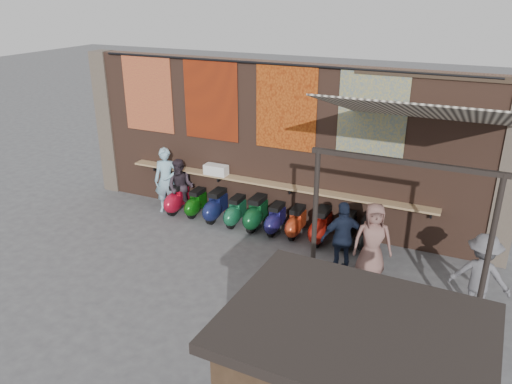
# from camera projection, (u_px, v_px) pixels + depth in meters

# --- Properties ---
(ground) EXTENTS (70.00, 70.00, 0.00)m
(ground) POSITION_uv_depth(u_px,v_px,m) (227.00, 267.00, 10.74)
(ground) COLOR #474749
(ground) RESTS_ON ground
(brick_wall) EXTENTS (10.00, 0.40, 4.00)m
(brick_wall) POSITION_uv_depth(u_px,v_px,m) (277.00, 145.00, 12.25)
(brick_wall) COLOR brown
(brick_wall) RESTS_ON ground
(pier_left) EXTENTS (0.50, 0.50, 4.00)m
(pier_left) POSITION_uv_depth(u_px,v_px,m) (109.00, 123.00, 14.27)
(pier_left) COLOR #4C4238
(pier_left) RESTS_ON ground
(pier_right) EXTENTS (0.50, 0.50, 4.00)m
(pier_right) POSITION_uv_depth(u_px,v_px,m) (511.00, 176.00, 10.22)
(pier_right) COLOR #4C4238
(pier_right) RESTS_ON ground
(eating_counter) EXTENTS (8.00, 0.32, 0.05)m
(eating_counter) POSITION_uv_depth(u_px,v_px,m) (271.00, 184.00, 12.28)
(eating_counter) COLOR #9E7A51
(eating_counter) RESTS_ON brick_wall
(shelf_box) EXTENTS (0.61, 0.28, 0.26)m
(shelf_box) POSITION_uv_depth(u_px,v_px,m) (216.00, 170.00, 12.78)
(shelf_box) COLOR white
(shelf_box) RESTS_ON eating_counter
(tapestry_redgold) EXTENTS (1.50, 0.02, 2.00)m
(tapestry_redgold) POSITION_uv_depth(u_px,v_px,m) (148.00, 94.00, 13.08)
(tapestry_redgold) COLOR maroon
(tapestry_redgold) RESTS_ON brick_wall
(tapestry_sun) EXTENTS (1.50, 0.02, 2.00)m
(tapestry_sun) POSITION_uv_depth(u_px,v_px,m) (211.00, 100.00, 12.34)
(tapestry_sun) COLOR red
(tapestry_sun) RESTS_ON brick_wall
(tapestry_orange) EXTENTS (1.50, 0.02, 2.00)m
(tapestry_orange) POSITION_uv_depth(u_px,v_px,m) (286.00, 108.00, 11.57)
(tapestry_orange) COLOR #B14E16
(tapestry_orange) RESTS_ON brick_wall
(tapestry_multi) EXTENTS (1.50, 0.02, 2.00)m
(tapestry_multi) POSITION_uv_depth(u_px,v_px,m) (372.00, 116.00, 10.79)
(tapestry_multi) COLOR #285596
(tapestry_multi) RESTS_ON brick_wall
(hang_rail) EXTENTS (9.50, 0.06, 0.06)m
(hang_rail) POSITION_uv_depth(u_px,v_px,m) (274.00, 64.00, 11.30)
(hang_rail) COLOR black
(hang_rail) RESTS_ON brick_wall
(scooter_stool_0) EXTENTS (0.37, 0.82, 0.78)m
(scooter_stool_0) POSITION_uv_depth(u_px,v_px,m) (178.00, 198.00, 13.26)
(scooter_stool_0) COLOR #B00D25
(scooter_stool_0) RESTS_ON ground
(scooter_stool_1) EXTENTS (0.33, 0.73, 0.70)m
(scooter_stool_1) POSITION_uv_depth(u_px,v_px,m) (196.00, 203.00, 13.08)
(scooter_stool_1) COLOR #0C4F0B
(scooter_stool_1) RESTS_ON ground
(scooter_stool_2) EXTENTS (0.37, 0.83, 0.79)m
(scooter_stool_2) POSITION_uv_depth(u_px,v_px,m) (216.00, 206.00, 12.79)
(scooter_stool_2) COLOR #131A49
(scooter_stool_2) RESTS_ON ground
(scooter_stool_3) EXTENTS (0.35, 0.77, 0.73)m
(scooter_stool_3) POSITION_uv_depth(u_px,v_px,m) (236.00, 211.00, 12.54)
(scooter_stool_3) COLOR #175C39
(scooter_stool_3) RESTS_ON ground
(scooter_stool_4) EXTENTS (0.39, 0.86, 0.81)m
(scooter_stool_4) POSITION_uv_depth(u_px,v_px,m) (256.00, 213.00, 12.34)
(scooter_stool_4) COLOR #0D431F
(scooter_stool_4) RESTS_ON ground
(scooter_stool_5) EXTENTS (0.34, 0.76, 0.72)m
(scooter_stool_5) POSITION_uv_depth(u_px,v_px,m) (276.00, 219.00, 12.13)
(scooter_stool_5) COLOR #1A1650
(scooter_stool_5) RESTS_ON ground
(scooter_stool_6) EXTENTS (0.34, 0.76, 0.72)m
(scooter_stool_6) POSITION_uv_depth(u_px,v_px,m) (296.00, 222.00, 11.97)
(scooter_stool_6) COLOR #A43215
(scooter_stool_6) RESTS_ON ground
(scooter_stool_7) EXTENTS (0.39, 0.87, 0.82)m
(scooter_stool_7) POSITION_uv_depth(u_px,v_px,m) (321.00, 226.00, 11.66)
(scooter_stool_7) COLOR maroon
(scooter_stool_7) RESTS_ON ground
(scooter_stool_8) EXTENTS (0.37, 0.82, 0.78)m
(scooter_stool_8) POSITION_uv_depth(u_px,v_px,m) (346.00, 230.00, 11.51)
(scooter_stool_8) COLOR black
(scooter_stool_8) RESTS_ON ground
(scooter_stool_9) EXTENTS (0.38, 0.85, 0.81)m
(scooter_stool_9) POSITION_uv_depth(u_px,v_px,m) (368.00, 234.00, 11.31)
(scooter_stool_9) COLOR black
(scooter_stool_9) RESTS_ON ground
(diner_left) EXTENTS (0.76, 0.64, 1.76)m
(diner_left) POSITION_uv_depth(u_px,v_px,m) (167.00, 180.00, 13.12)
(diner_left) COLOR #89B6C8
(diner_left) RESTS_ON ground
(diner_right) EXTENTS (0.83, 0.71, 1.49)m
(diner_right) POSITION_uv_depth(u_px,v_px,m) (181.00, 187.00, 13.06)
(diner_right) COLOR #2D232C
(diner_right) RESTS_ON ground
(shopper_navy) EXTENTS (0.99, 0.85, 1.60)m
(shopper_navy) POSITION_uv_depth(u_px,v_px,m) (343.00, 238.00, 10.27)
(shopper_navy) COLOR #161D32
(shopper_navy) RESTS_ON ground
(shopper_grey) EXTENTS (1.11, 0.71, 1.62)m
(shopper_grey) POSITION_uv_depth(u_px,v_px,m) (481.00, 276.00, 8.89)
(shopper_grey) COLOR #5B5A5F
(shopper_grey) RESTS_ON ground
(shopper_tan) EXTENTS (0.93, 0.77, 1.62)m
(shopper_tan) POSITION_uv_depth(u_px,v_px,m) (373.00, 240.00, 10.14)
(shopper_tan) COLOR #7F5850
(shopper_tan) RESTS_ON ground
(stall_roof) EXTENTS (2.61, 2.04, 0.12)m
(stall_roof) POSITION_uv_depth(u_px,v_px,m) (356.00, 328.00, 4.82)
(stall_roof) COLOR black
(stall_roof) RESTS_ON market_stall
(stall_sign) EXTENTS (1.20, 0.08, 0.50)m
(stall_sign) POSITION_uv_depth(u_px,v_px,m) (373.00, 337.00, 5.83)
(stall_sign) COLOR gold
(stall_sign) RESTS_ON market_stall
(awning_canvas) EXTENTS (3.20, 3.28, 0.97)m
(awning_canvas) POSITION_uv_depth(u_px,v_px,m) (422.00, 112.00, 8.78)
(awning_canvas) COLOR beige
(awning_canvas) RESTS_ON brick_wall
(awning_ledger) EXTENTS (3.30, 0.08, 0.12)m
(awning_ledger) POSITION_uv_depth(u_px,v_px,m) (436.00, 76.00, 9.97)
(awning_ledger) COLOR #33261C
(awning_ledger) RESTS_ON brick_wall
(awning_header) EXTENTS (3.00, 0.08, 0.08)m
(awning_header) POSITION_uv_depth(u_px,v_px,m) (405.00, 162.00, 7.70)
(awning_header) COLOR black
(awning_header) RESTS_ON awning_post_left
(awning_post_left) EXTENTS (0.09, 0.09, 3.10)m
(awning_post_left) POSITION_uv_depth(u_px,v_px,m) (314.00, 233.00, 8.83)
(awning_post_left) COLOR black
(awning_post_left) RESTS_ON ground
(awning_post_right) EXTENTS (0.09, 0.09, 3.10)m
(awning_post_right) POSITION_uv_depth(u_px,v_px,m) (486.00, 268.00, 7.74)
(awning_post_right) COLOR black
(awning_post_right) RESTS_ON ground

